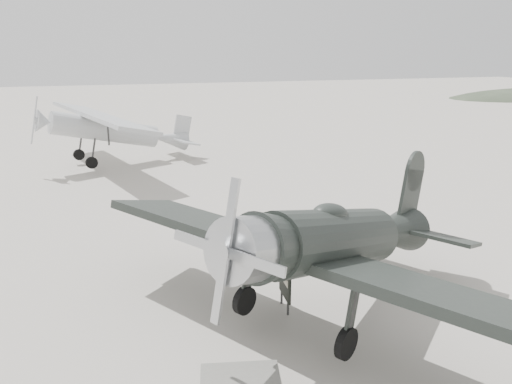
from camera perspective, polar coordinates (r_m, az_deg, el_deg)
The scene contains 4 objects.
ground at distance 17.11m, azimuth 7.12°, elevation -6.45°, with size 160.00×160.00×0.00m, color #9E988C.
lowwing_monoplane at distance 12.22m, azimuth 9.49°, elevation -5.39°, with size 9.98×11.45×3.99m.
highwing_monoplane at distance 29.63m, azimuth -16.17°, elevation 7.26°, with size 9.10×12.65×3.60m.
sign_board at distance 13.01m, azimuth 3.34°, elevation -10.15°, with size 0.14×0.92×1.32m.
Camera 1 is at (-6.59, -14.35, 6.58)m, focal length 35.00 mm.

